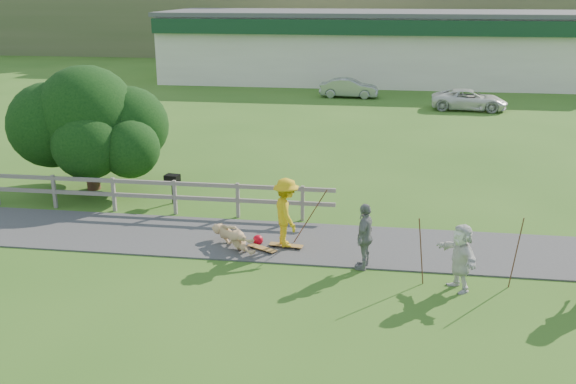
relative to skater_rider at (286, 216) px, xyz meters
name	(u,v)px	position (x,y,z in m)	size (l,w,h in m)	color
ground	(211,260)	(-1.84, -1.05, -0.94)	(260.00, 260.00, 0.00)	#31611B
path	(224,238)	(-1.84, 0.45, -0.92)	(34.00, 3.00, 0.04)	#3D3D40
fence	(95,188)	(-6.45, 2.25, -0.22)	(15.05, 0.10, 1.10)	slate
strip_mall	(381,46)	(2.16, 33.89, 1.64)	(32.50, 10.75, 5.10)	silver
skater_rider	(286,216)	(0.00, 0.00, 0.00)	(1.21, 0.70, 1.88)	gold
skater_fallen	(234,237)	(-1.41, -0.19, -0.61)	(1.79, 0.43, 0.65)	tan
spectator_b	(365,236)	(2.13, -0.97, -0.08)	(1.01, 0.42, 1.72)	gray
spectator_d	(460,257)	(4.37, -1.84, -0.13)	(1.51, 0.48, 1.62)	silver
car_silver	(349,88)	(0.26, 25.44, -0.33)	(1.29, 3.71, 1.22)	#96999D
car_white	(469,100)	(7.39, 22.00, -0.35)	(1.97, 4.27, 1.19)	silver
tree	(89,139)	(-7.50, 4.37, 0.88)	(5.54, 5.54, 3.64)	black
bbq	(173,189)	(-4.24, 3.27, -0.45)	(0.45, 0.34, 0.97)	black
longboard_rider	(286,247)	(0.00, 0.00, -0.89)	(0.92, 0.23, 0.10)	olive
longboard_fallen	(262,250)	(-0.61, -0.29, -0.89)	(0.86, 0.21, 0.10)	olive
helmet	(258,240)	(-0.81, 0.16, -0.80)	(0.28, 0.28, 0.28)	red
pole_rider	(310,213)	(0.60, 0.40, -0.02)	(0.03, 0.03, 1.85)	#543121
pole_spec_left	(421,251)	(3.48, -1.67, -0.11)	(0.03, 0.03, 1.67)	#543121
pole_spec_right	(516,253)	(5.65, -1.56, -0.06)	(0.03, 0.03, 1.76)	#543121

